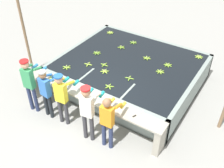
% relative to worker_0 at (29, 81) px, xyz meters
% --- Properties ---
extents(ground_plane, '(80.00, 80.00, 0.00)m').
position_rel_worker_0_xyz_m(ground_plane, '(1.68, 0.34, -1.06)').
color(ground_plane, '#999993').
rests_on(ground_plane, ground).
extents(wash_tank, '(4.35, 3.77, 0.85)m').
position_rel_worker_0_xyz_m(wash_tank, '(1.68, 2.67, -0.64)').
color(wash_tank, gray).
rests_on(wash_tank, ground).
extents(work_ledge, '(4.35, 0.45, 0.85)m').
position_rel_worker_0_xyz_m(work_ledge, '(1.68, 0.57, -0.46)').
color(work_ledge, '#A8A393').
rests_on(work_ledge, ground).
extents(worker_0, '(0.46, 0.74, 1.73)m').
position_rel_worker_0_xyz_m(worker_0, '(0.00, 0.00, 0.00)').
color(worker_0, navy).
rests_on(worker_0, ground).
extents(worker_1, '(0.45, 0.73, 1.57)m').
position_rel_worker_0_xyz_m(worker_1, '(0.56, 0.06, -0.12)').
color(worker_1, '#1E2328').
rests_on(worker_1, ground).
extents(worker_2, '(0.46, 0.73, 1.63)m').
position_rel_worker_0_xyz_m(worker_2, '(1.10, 0.09, -0.08)').
color(worker_2, '#38383D').
rests_on(worker_2, ground).
extents(worker_3, '(0.48, 0.74, 1.71)m').
position_rel_worker_0_xyz_m(worker_3, '(2.03, -0.01, -0.02)').
color(worker_3, '#38383D').
rests_on(worker_3, ground).
extents(worker_4, '(0.43, 0.72, 1.58)m').
position_rel_worker_0_xyz_m(worker_4, '(2.58, 0.05, -0.12)').
color(worker_4, navy).
rests_on(worker_4, ground).
extents(banana_bunch_floating_0, '(0.27, 0.28, 0.08)m').
position_rel_worker_0_xyz_m(banana_bunch_floating_0, '(3.48, 4.14, -0.20)').
color(banana_bunch_floating_0, '#9EC642').
rests_on(banana_bunch_floating_0, wash_tank).
extents(banana_bunch_floating_1, '(0.28, 0.28, 0.08)m').
position_rel_worker_0_xyz_m(banana_bunch_floating_1, '(0.22, 1.29, -0.20)').
color(banana_bunch_floating_1, '#8CB738').
rests_on(banana_bunch_floating_1, wash_tank).
extents(banana_bunch_floating_2, '(0.28, 0.28, 0.08)m').
position_rel_worker_0_xyz_m(banana_bunch_floating_2, '(2.76, 2.65, -0.20)').
color(banana_bunch_floating_2, '#8CB738').
rests_on(banana_bunch_floating_2, wash_tank).
extents(banana_bunch_floating_3, '(0.27, 0.28, 0.08)m').
position_rel_worker_0_xyz_m(banana_bunch_floating_3, '(0.99, 3.29, -0.20)').
color(banana_bunch_floating_3, '#7FAD33').
rests_on(banana_bunch_floating_3, wash_tank).
extents(banana_bunch_floating_4, '(0.28, 0.28, 0.08)m').
position_rel_worker_0_xyz_m(banana_bunch_floating_4, '(1.12, 2.04, -0.20)').
color(banana_bunch_floating_4, '#7FAD33').
rests_on(banana_bunch_floating_4, wash_tank).
extents(banana_bunch_floating_5, '(0.28, 0.28, 0.08)m').
position_rel_worker_0_xyz_m(banana_bunch_floating_5, '(2.15, 1.85, -0.20)').
color(banana_bunch_floating_5, '#75A333').
rests_on(banana_bunch_floating_5, wash_tank).
extents(banana_bunch_floating_6, '(0.28, 0.28, 0.08)m').
position_rel_worker_0_xyz_m(banana_bunch_floating_6, '(0.68, 1.78, -0.20)').
color(banana_bunch_floating_6, '#9EC642').
rests_on(banana_bunch_floating_6, wash_tank).
extents(banana_bunch_floating_7, '(0.28, 0.28, 0.08)m').
position_rel_worker_0_xyz_m(banana_bunch_floating_7, '(2.81, 3.12, -0.20)').
color(banana_bunch_floating_7, '#7FAD33').
rests_on(banana_bunch_floating_7, wash_tank).
extents(banana_bunch_floating_8, '(0.28, 0.27, 0.08)m').
position_rel_worker_0_xyz_m(banana_bunch_floating_8, '(2.07, 3.13, -0.20)').
color(banana_bunch_floating_8, '#8CB738').
rests_on(banana_bunch_floating_8, wash_tank).
extents(banana_bunch_floating_9, '(0.28, 0.28, 0.08)m').
position_rel_worker_0_xyz_m(banana_bunch_floating_9, '(0.50, 2.51, -0.20)').
color(banana_bunch_floating_9, '#75A333').
rests_on(banana_bunch_floating_9, wash_tank).
extents(banana_bunch_floating_10, '(0.28, 0.28, 0.08)m').
position_rel_worker_0_xyz_m(banana_bunch_floating_10, '(0.04, 4.03, -0.20)').
color(banana_bunch_floating_10, '#9EC642').
rests_on(banana_bunch_floating_10, wash_tank).
extents(banana_bunch_floating_11, '(0.27, 0.28, 0.08)m').
position_rel_worker_0_xyz_m(banana_bunch_floating_11, '(1.86, 1.19, -0.20)').
color(banana_bunch_floating_11, '#7FAD33').
rests_on(banana_bunch_floating_11, wash_tank).
extents(banana_bunch_floating_12, '(0.27, 0.28, 0.08)m').
position_rel_worker_0_xyz_m(banana_bunch_floating_12, '(1.33, 1.75, -0.20)').
color(banana_bunch_floating_12, '#9EC642').
rests_on(banana_bunch_floating_12, wash_tank).
extents(banana_bunch_floating_13, '(0.28, 0.27, 0.08)m').
position_rel_worker_0_xyz_m(banana_bunch_floating_13, '(1.17, 3.82, -0.20)').
color(banana_bunch_floating_13, '#75A333').
rests_on(banana_bunch_floating_13, wash_tank).
extents(banana_bunch_ledge_0, '(0.28, 0.27, 0.08)m').
position_rel_worker_0_xyz_m(banana_bunch_ledge_0, '(0.26, 0.65, -0.19)').
color(banana_bunch_ledge_0, '#9EC642').
rests_on(banana_bunch_ledge_0, work_ledge).
extents(knife_0, '(0.15, 0.34, 0.02)m').
position_rel_worker_0_xyz_m(knife_0, '(1.42, 0.58, -0.20)').
color(knife_0, silver).
rests_on(knife_0, work_ledge).
extents(knife_1, '(0.15, 0.34, 0.02)m').
position_rel_worker_0_xyz_m(knife_1, '(3.06, 0.61, -0.20)').
color(knife_1, silver).
rests_on(knife_1, work_ledge).
extents(support_post_left, '(0.09, 0.09, 3.20)m').
position_rel_worker_0_xyz_m(support_post_left, '(-1.61, 1.40, 0.54)').
color(support_post_left, '#846647').
rests_on(support_post_left, ground).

